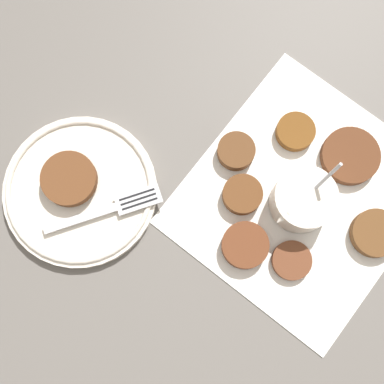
{
  "coord_description": "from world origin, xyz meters",
  "views": [
    {
      "loc": [
        0.21,
        0.03,
        0.78
      ],
      "look_at": [
        0.11,
        -0.08,
        0.02
      ],
      "focal_mm": 50.0,
      "sensor_mm": 36.0,
      "label": 1
    }
  ],
  "objects_px": {
    "sauce_bowl": "(301,202)",
    "fritter_on_plate": "(69,179)",
    "serving_plate": "(80,191)",
    "fork": "(116,207)"
  },
  "relations": [
    {
      "from": "sauce_bowl",
      "to": "fritter_on_plate",
      "type": "distance_m",
      "value": 0.34
    },
    {
      "from": "sauce_bowl",
      "to": "fork",
      "type": "distance_m",
      "value": 0.27
    },
    {
      "from": "sauce_bowl",
      "to": "fork",
      "type": "relative_size",
      "value": 0.68
    },
    {
      "from": "fork",
      "to": "serving_plate",
      "type": "bearing_deg",
      "value": -66.24
    },
    {
      "from": "sauce_bowl",
      "to": "serving_plate",
      "type": "bearing_deg",
      "value": -44.19
    },
    {
      "from": "serving_plate",
      "to": "fritter_on_plate",
      "type": "bearing_deg",
      "value": -87.62
    },
    {
      "from": "fritter_on_plate",
      "to": "serving_plate",
      "type": "bearing_deg",
      "value": 92.38
    },
    {
      "from": "sauce_bowl",
      "to": "serving_plate",
      "type": "height_order",
      "value": "sauce_bowl"
    },
    {
      "from": "fritter_on_plate",
      "to": "sauce_bowl",
      "type": "bearing_deg",
      "value": 133.63
    },
    {
      "from": "sauce_bowl",
      "to": "serving_plate",
      "type": "distance_m",
      "value": 0.32
    }
  ]
}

